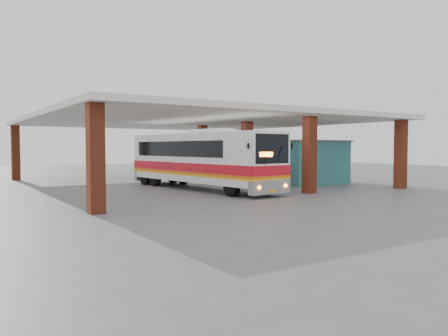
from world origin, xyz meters
TOP-DOWN VIEW (x-y plane):
  - ground at (0.00, 0.00)m, footprint 90.00×90.00m
  - brick_columns at (1.43, 5.00)m, footprint 20.10×21.60m
  - canopy_roof at (0.50, 6.50)m, footprint 21.00×23.00m
  - shop_building at (7.49, 4.00)m, footprint 5.20×8.20m
  - coach_bus at (-0.99, 2.39)m, footprint 3.83×12.86m
  - motorcycle at (3.80, 2.84)m, footprint 1.86×1.05m
  - pedestrian at (1.58, -1.04)m, footprint 0.59×0.39m
  - red_chair at (4.89, 7.60)m, footprint 0.55×0.55m

SIDE VIEW (x-z plane):
  - ground at x=0.00m, z-range 0.00..0.00m
  - red_chair at x=4.89m, z-range -0.03..0.79m
  - motorcycle at x=3.80m, z-range 0.00..0.93m
  - pedestrian at x=1.58m, z-range 0.00..1.61m
  - shop_building at x=7.49m, z-range 0.01..3.12m
  - coach_bus at x=-0.99m, z-range -0.01..3.68m
  - brick_columns at x=1.43m, z-range 0.00..4.35m
  - canopy_roof at x=0.50m, z-range 4.35..4.65m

